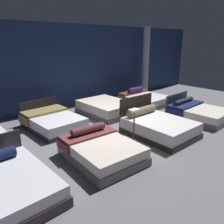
% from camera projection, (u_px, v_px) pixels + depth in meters
% --- Properties ---
extents(ground_plane, '(18.00, 18.00, 0.02)m').
position_uv_depth(ground_plane, '(107.00, 132.00, 7.19)').
color(ground_plane, slate).
extents(showroom_back_wall, '(18.00, 0.06, 3.50)m').
position_uv_depth(showroom_back_wall, '(54.00, 68.00, 9.13)').
color(showroom_back_wall, navy).
rests_on(showroom_back_wall, ground_plane).
extents(bed_0, '(1.70, 2.20, 0.85)m').
position_uv_depth(bed_0, '(3.00, 186.00, 4.13)').
color(bed_0, '#34272C').
rests_on(bed_0, ground_plane).
extents(bed_1, '(1.58, 1.98, 0.70)m').
position_uv_depth(bed_1, '(101.00, 150.00, 5.48)').
color(bed_1, '#4C5151').
rests_on(bed_1, ground_plane).
extents(bed_2, '(1.60, 2.07, 1.06)m').
position_uv_depth(bed_2, '(158.00, 126.00, 6.92)').
color(bed_2, black).
rests_on(bed_2, ground_plane).
extents(bed_3, '(1.72, 2.08, 0.82)m').
position_uv_depth(bed_3, '(197.00, 112.00, 8.37)').
color(bed_3, '#4F5455').
rests_on(bed_3, ground_plane).
extents(bed_5, '(1.64, 2.13, 0.80)m').
position_uv_depth(bed_5, '(53.00, 121.00, 7.50)').
color(bed_5, black).
rests_on(bed_5, ground_plane).
extents(bed_6, '(1.68, 2.15, 0.50)m').
position_uv_depth(bed_6, '(106.00, 108.00, 8.93)').
color(bed_6, '#525058').
rests_on(bed_6, ground_plane).
extents(bed_7, '(1.79, 2.00, 0.72)m').
position_uv_depth(bed_7, '(144.00, 99.00, 10.27)').
color(bed_7, '#525258').
rests_on(bed_7, ground_plane).
extents(price_sign, '(0.28, 0.24, 1.04)m').
position_uv_depth(price_sign, '(134.00, 131.00, 6.19)').
color(price_sign, '#3F3F44').
rests_on(price_sign, ground_plane).
extents(support_pillar, '(0.34, 0.34, 3.50)m').
position_uv_depth(support_pillar, '(146.00, 62.00, 11.79)').
color(support_pillar, '#99999E').
rests_on(support_pillar, ground_plane).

